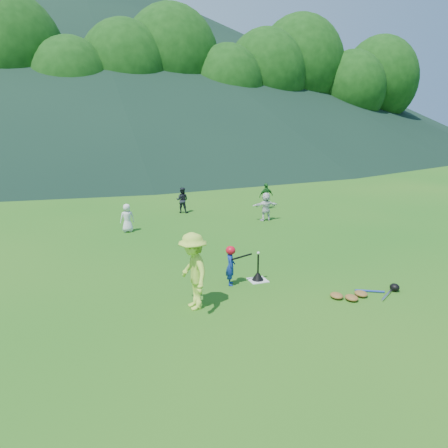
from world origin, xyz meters
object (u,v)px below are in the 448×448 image
at_px(adult_coach, 193,271).
at_px(fielder_d, 266,207).
at_px(batter_child, 231,266).
at_px(batting_tee, 258,276).
at_px(home_plate, 258,280).
at_px(fielder_a, 127,218).
at_px(fielder_b, 182,200).
at_px(fielder_c, 266,196).
at_px(equipment_pile, 361,294).

xyz_separation_m(adult_coach, fielder_d, (4.99, 6.82, -0.28)).
height_order(batter_child, fielder_d, fielder_d).
xyz_separation_m(fielder_d, batting_tee, (-3.00, -5.83, -0.44)).
bearing_deg(home_plate, adult_coach, -153.57).
xyz_separation_m(fielder_a, batting_tee, (2.43, -5.98, -0.38)).
distance_m(adult_coach, fielder_b, 9.63).
distance_m(batter_child, fielder_c, 9.18).
bearing_deg(home_plate, fielder_a, 112.09).
bearing_deg(fielder_c, batter_child, 54.55).
bearing_deg(fielder_d, equipment_pile, 84.59).
bearing_deg(fielder_d, batter_child, 60.51).
bearing_deg(batting_tee, fielder_c, 63.15).
height_order(fielder_d, batting_tee, fielder_d).
height_order(home_plate, fielder_a, fielder_a).
bearing_deg(batter_child, adult_coach, 146.13).
height_order(fielder_a, fielder_d, fielder_d).
xyz_separation_m(batter_child, fielder_a, (-1.67, 5.98, 0.03)).
relative_size(fielder_c, batting_tee, 1.71).
xyz_separation_m(batter_child, adult_coach, (-1.24, -0.98, 0.36)).
height_order(fielder_d, equipment_pile, fielder_d).
height_order(fielder_b, fielder_c, fielder_c).
bearing_deg(batter_child, fielder_d, -14.94).
bearing_deg(batter_child, fielder_c, -13.25).
bearing_deg(adult_coach, fielder_d, 140.39).
relative_size(adult_coach, fielder_d, 1.50).
bearing_deg(equipment_pile, batting_tee, 136.59).
height_order(adult_coach, fielder_a, adult_coach).
bearing_deg(fielder_b, fielder_c, -158.44).
height_order(adult_coach, fielder_b, adult_coach).
relative_size(batter_child, adult_coach, 0.57).
height_order(adult_coach, batting_tee, adult_coach).
bearing_deg(batter_child, fielder_b, 10.97).
relative_size(fielder_b, fielder_d, 0.97).
bearing_deg(fielder_a, home_plate, 109.63).
bearing_deg(fielder_d, fielder_c, -112.58).
xyz_separation_m(adult_coach, fielder_a, (-0.44, 6.97, -0.34)).
bearing_deg(batter_child, home_plate, -71.58).
relative_size(home_plate, fielder_b, 0.41).
distance_m(batter_child, equipment_pile, 3.16).
height_order(adult_coach, fielder_c, adult_coach).
bearing_deg(fielder_d, fielder_a, 1.71).
relative_size(batter_child, batting_tee, 1.43).
bearing_deg(fielder_b, fielder_d, 166.76).
bearing_deg(adult_coach, batter_child, 124.93).
bearing_deg(fielder_a, equipment_pile, 116.49).
distance_m(home_plate, batter_child, 0.89).
bearing_deg(batting_tee, batter_child, -179.34).
distance_m(home_plate, batting_tee, 0.12).
relative_size(batter_child, fielder_d, 0.86).
xyz_separation_m(fielder_a, equipment_pile, (4.27, -7.73, -0.45)).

